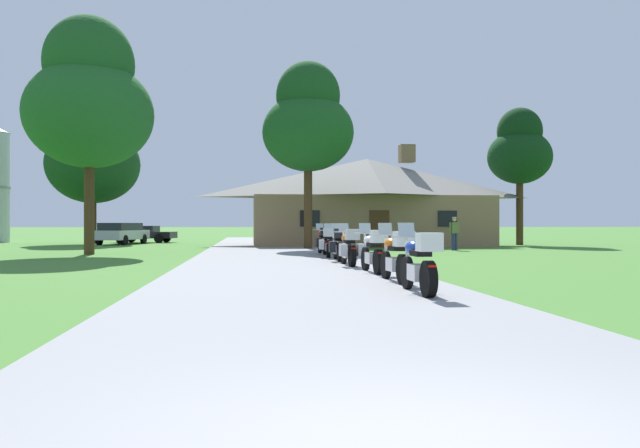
{
  "coord_description": "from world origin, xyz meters",
  "views": [
    {
      "loc": [
        -1.04,
        -3.39,
        1.33
      ],
      "look_at": [
        1.74,
        22.13,
        1.33
      ],
      "focal_mm": 36.1,
      "sensor_mm": 36.0,
      "label": 1
    }
  ],
  "objects_px": {
    "tree_left_far": "(93,153)",
    "tree_left_near": "(89,99)",
    "motorcycle_orange_second_in_row": "(396,257)",
    "motorcycle_orange_fourth_in_row": "(349,248)",
    "motorcycle_white_third_in_row": "(373,251)",
    "motorcycle_red_farthest_in_row": "(323,241)",
    "tree_by_lodge_front": "(308,122)",
    "motorcycle_white_fifth_in_row": "(338,245)",
    "parked_silver_suv_far_left": "(122,232)",
    "tree_right_of_lodge": "(520,150)",
    "motorcycle_green_sixth_in_row": "(328,243)",
    "parked_black_sedan_far_left": "(144,234)",
    "motorcycle_blue_nearest_to_camera": "(419,263)",
    "bystander_olive_shirt_near_lodge": "(454,232)"
  },
  "relations": [
    {
      "from": "tree_left_far",
      "to": "tree_left_near",
      "type": "relative_size",
      "value": 0.97
    },
    {
      "from": "motorcycle_orange_second_in_row",
      "to": "motorcycle_orange_fourth_in_row",
      "type": "bearing_deg",
      "value": 89.23
    },
    {
      "from": "motorcycle_white_third_in_row",
      "to": "motorcycle_orange_second_in_row",
      "type": "bearing_deg",
      "value": -92.91
    },
    {
      "from": "motorcycle_white_third_in_row",
      "to": "motorcycle_red_farthest_in_row",
      "type": "height_order",
      "value": "same"
    },
    {
      "from": "tree_by_lodge_front",
      "to": "motorcycle_white_fifth_in_row",
      "type": "bearing_deg",
      "value": -89.91
    },
    {
      "from": "tree_left_near",
      "to": "parked_silver_suv_far_left",
      "type": "bearing_deg",
      "value": 95.45
    },
    {
      "from": "tree_left_far",
      "to": "parked_silver_suv_far_left",
      "type": "relative_size",
      "value": 2.05
    },
    {
      "from": "motorcycle_red_farthest_in_row",
      "to": "tree_right_of_lodge",
      "type": "distance_m",
      "value": 19.27
    },
    {
      "from": "motorcycle_orange_fourth_in_row",
      "to": "motorcycle_green_sixth_in_row",
      "type": "bearing_deg",
      "value": 88.79
    },
    {
      "from": "motorcycle_orange_fourth_in_row",
      "to": "tree_by_lodge_front",
      "type": "bearing_deg",
      "value": 88.49
    },
    {
      "from": "motorcycle_white_fifth_in_row",
      "to": "parked_silver_suv_far_left",
      "type": "height_order",
      "value": "parked_silver_suv_far_left"
    },
    {
      "from": "parked_black_sedan_far_left",
      "to": "parked_silver_suv_far_left",
      "type": "bearing_deg",
      "value": 178.03
    },
    {
      "from": "motorcycle_white_third_in_row",
      "to": "tree_right_of_lodge",
      "type": "bearing_deg",
      "value": 55.7
    },
    {
      "from": "parked_black_sedan_far_left",
      "to": "motorcycle_white_fifth_in_row",
      "type": "bearing_deg",
      "value": -146.71
    },
    {
      "from": "motorcycle_orange_fourth_in_row",
      "to": "parked_black_sedan_far_left",
      "type": "xyz_separation_m",
      "value": [
        -10.49,
        27.49,
        0.03
      ]
    },
    {
      "from": "motorcycle_orange_second_in_row",
      "to": "tree_left_near",
      "type": "height_order",
      "value": "tree_left_near"
    },
    {
      "from": "motorcycle_blue_nearest_to_camera",
      "to": "tree_left_near",
      "type": "xyz_separation_m",
      "value": [
        -10.06,
        17.55,
        6.16
      ]
    },
    {
      "from": "bystander_olive_shirt_near_lodge",
      "to": "tree_right_of_lodge",
      "type": "relative_size",
      "value": 0.19
    },
    {
      "from": "motorcycle_blue_nearest_to_camera",
      "to": "motorcycle_white_third_in_row",
      "type": "xyz_separation_m",
      "value": [
        0.12,
        5.04,
        0.0
      ]
    },
    {
      "from": "tree_left_near",
      "to": "motorcycle_orange_second_in_row",
      "type": "bearing_deg",
      "value": -56.13
    },
    {
      "from": "tree_right_of_lodge",
      "to": "tree_left_near",
      "type": "height_order",
      "value": "tree_left_near"
    },
    {
      "from": "motorcycle_orange_fourth_in_row",
      "to": "parked_silver_suv_far_left",
      "type": "bearing_deg",
      "value": 114.12
    },
    {
      "from": "motorcycle_orange_second_in_row",
      "to": "tree_right_of_lodge",
      "type": "distance_m",
      "value": 29.24
    },
    {
      "from": "parked_black_sedan_far_left",
      "to": "tree_left_far",
      "type": "bearing_deg",
      "value": 139.33
    },
    {
      "from": "tree_right_of_lodge",
      "to": "tree_by_lodge_front",
      "type": "distance_m",
      "value": 15.05
    },
    {
      "from": "motorcycle_orange_second_in_row",
      "to": "parked_silver_suv_far_left",
      "type": "relative_size",
      "value": 0.42
    },
    {
      "from": "bystander_olive_shirt_near_lodge",
      "to": "motorcycle_blue_nearest_to_camera",
      "type": "bearing_deg",
      "value": -119.43
    },
    {
      "from": "motorcycle_orange_second_in_row",
      "to": "motorcycle_white_fifth_in_row",
      "type": "distance_m",
      "value": 8.12
    },
    {
      "from": "motorcycle_orange_fourth_in_row",
      "to": "tree_left_far",
      "type": "xyz_separation_m",
      "value": [
        -13.47,
        25.09,
        5.46
      ]
    },
    {
      "from": "motorcycle_blue_nearest_to_camera",
      "to": "tree_right_of_lodge",
      "type": "bearing_deg",
      "value": 62.44
    },
    {
      "from": "motorcycle_orange_fourth_in_row",
      "to": "parked_black_sedan_far_left",
      "type": "distance_m",
      "value": 29.43
    },
    {
      "from": "motorcycle_white_third_in_row",
      "to": "motorcycle_orange_fourth_in_row",
      "type": "xyz_separation_m",
      "value": [
        -0.19,
        2.85,
        -0.01
      ]
    },
    {
      "from": "motorcycle_white_fifth_in_row",
      "to": "motorcycle_red_farthest_in_row",
      "type": "height_order",
      "value": "same"
    },
    {
      "from": "motorcycle_white_fifth_in_row",
      "to": "motorcycle_green_sixth_in_row",
      "type": "xyz_separation_m",
      "value": [
        -0.05,
        2.43,
        0.0
      ]
    },
    {
      "from": "motorcycle_orange_fourth_in_row",
      "to": "tree_left_near",
      "type": "bearing_deg",
      "value": 134.51
    },
    {
      "from": "motorcycle_orange_fourth_in_row",
      "to": "motorcycle_red_farthest_in_row",
      "type": "distance_m",
      "value": 7.52
    },
    {
      "from": "motorcycle_white_fifth_in_row",
      "to": "tree_by_lodge_front",
      "type": "distance_m",
      "value": 13.0
    },
    {
      "from": "motorcycle_red_farthest_in_row",
      "to": "motorcycle_orange_fourth_in_row",
      "type": "bearing_deg",
      "value": -92.85
    },
    {
      "from": "motorcycle_white_third_in_row",
      "to": "tree_left_near",
      "type": "relative_size",
      "value": 0.2
    },
    {
      "from": "motorcycle_red_farthest_in_row",
      "to": "bystander_olive_shirt_near_lodge",
      "type": "bearing_deg",
      "value": 30.33
    },
    {
      "from": "tree_left_near",
      "to": "motorcycle_green_sixth_in_row",
      "type": "bearing_deg",
      "value": -24.79
    },
    {
      "from": "motorcycle_white_fifth_in_row",
      "to": "tree_left_far",
      "type": "bearing_deg",
      "value": 122.65
    },
    {
      "from": "motorcycle_blue_nearest_to_camera",
      "to": "motorcycle_orange_second_in_row",
      "type": "height_order",
      "value": "same"
    },
    {
      "from": "motorcycle_orange_fourth_in_row",
      "to": "motorcycle_white_fifth_in_row",
      "type": "bearing_deg",
      "value": 87.89
    },
    {
      "from": "motorcycle_blue_nearest_to_camera",
      "to": "parked_silver_suv_far_left",
      "type": "xyz_separation_m",
      "value": [
        -11.4,
        31.55,
        0.16
      ]
    },
    {
      "from": "motorcycle_orange_second_in_row",
      "to": "motorcycle_white_third_in_row",
      "type": "xyz_separation_m",
      "value": [
        0.0,
        2.65,
        0.0
      ]
    },
    {
      "from": "tree_left_far",
      "to": "tree_left_near",
      "type": "distance_m",
      "value": 15.83
    },
    {
      "from": "motorcycle_red_farthest_in_row",
      "to": "motorcycle_orange_second_in_row",
      "type": "bearing_deg",
      "value": -91.83
    },
    {
      "from": "motorcycle_orange_fourth_in_row",
      "to": "motorcycle_white_fifth_in_row",
      "type": "distance_m",
      "value": 2.62
    },
    {
      "from": "motorcycle_red_farthest_in_row",
      "to": "tree_left_far",
      "type": "height_order",
      "value": "tree_left_far"
    }
  ]
}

